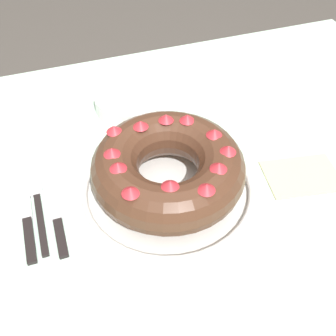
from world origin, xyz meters
The scene contains 8 objects.
dining_table centered at (0.00, 0.00, 0.68)m, with size 1.52×1.10×0.76m.
serving_dish centered at (0.02, 0.03, 0.77)m, with size 0.33×0.33×0.03m.
bundt_cake centered at (0.02, 0.03, 0.83)m, with size 0.28×0.28×0.10m.
fork centered at (-0.22, 0.07, 0.76)m, with size 0.02×0.19×0.01m.
serving_knife centered at (-0.25, 0.04, 0.76)m, with size 0.02×0.21×0.01m.
cake_knife centered at (-0.19, 0.02, 0.76)m, with size 0.02×0.18×0.01m.
side_bowl centered at (0.02, 0.31, 0.78)m, with size 0.17×0.17×0.04m, color white.
napkin centered at (0.28, -0.02, 0.76)m, with size 0.15×0.10×0.00m, color beige.
Camera 1 is at (-0.14, -0.44, 1.34)m, focal length 42.00 mm.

